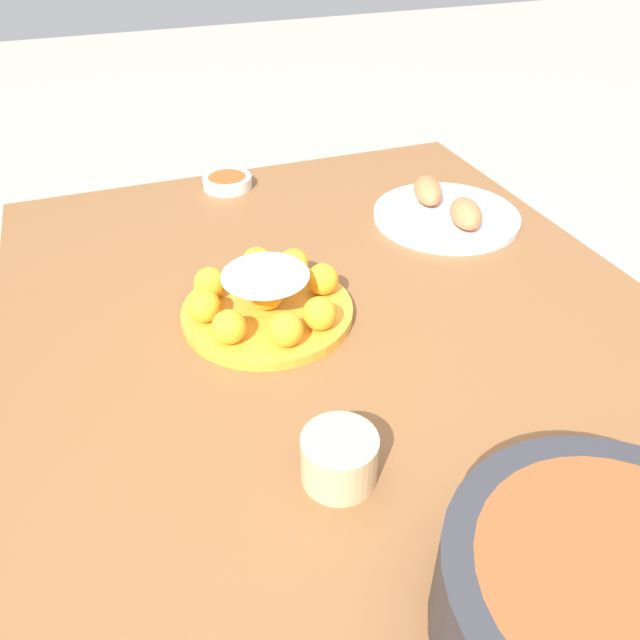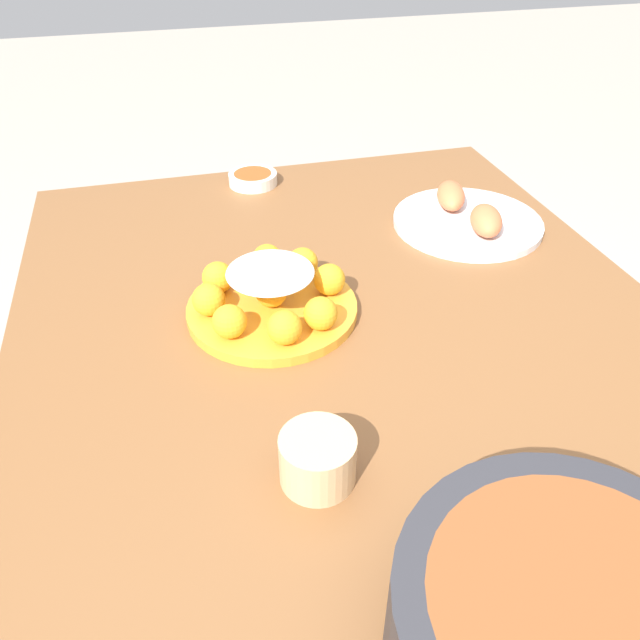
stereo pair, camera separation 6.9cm
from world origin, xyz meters
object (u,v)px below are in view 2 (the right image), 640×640
(serving_bowl, at_px, (571,634))
(seafood_platter, at_px, (468,218))
(sauce_bowl, at_px, (253,178))
(cup_near, at_px, (318,459))
(cake_plate, at_px, (271,297))
(dining_table, at_px, (371,422))

(serving_bowl, relative_size, seafood_platter, 1.07)
(serving_bowl, bearing_deg, sauce_bowl, -175.51)
(seafood_platter, relative_size, cup_near, 3.25)
(cake_plate, relative_size, sauce_bowl, 2.53)
(cake_plate, height_order, cup_near, cake_plate)
(seafood_platter, xyz_separation_m, cup_near, (0.51, -0.42, 0.01))
(sauce_bowl, relative_size, seafood_platter, 0.37)
(dining_table, bearing_deg, sauce_bowl, -175.47)
(dining_table, distance_m, cup_near, 0.22)
(dining_table, relative_size, cup_near, 16.98)
(cake_plate, bearing_deg, seafood_platter, 114.10)
(seafood_platter, distance_m, cup_near, 0.66)
(cake_plate, bearing_deg, cup_near, -2.13)
(sauce_bowl, height_order, seafood_platter, seafood_platter)
(dining_table, height_order, sauce_bowl, sauce_bowl)
(serving_bowl, relative_size, cup_near, 3.49)
(cake_plate, height_order, serving_bowl, serving_bowl)
(sauce_bowl, xyz_separation_m, cup_near, (0.79, -0.07, 0.02))
(sauce_bowl, distance_m, seafood_platter, 0.46)
(sauce_bowl, bearing_deg, seafood_platter, 51.26)
(serving_bowl, xyz_separation_m, sauce_bowl, (-1.04, -0.08, -0.04))
(dining_table, xyz_separation_m, cup_near, (0.15, -0.12, 0.12))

